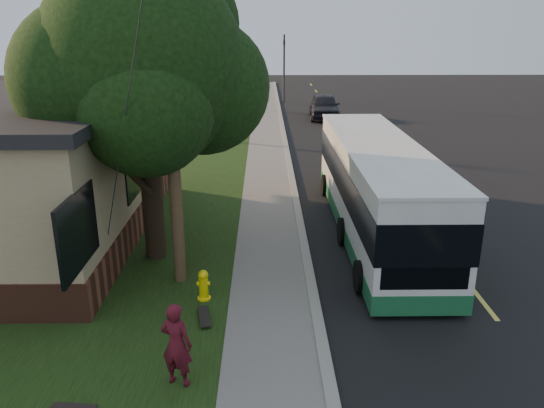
{
  "coord_description": "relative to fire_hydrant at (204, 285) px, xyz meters",
  "views": [
    {
      "loc": [
        -1.15,
        -11.19,
        6.22
      ],
      "look_at": [
        -0.95,
        2.76,
        1.5
      ],
      "focal_mm": 35.0,
      "sensor_mm": 36.0,
      "label": 1
    }
  ],
  "objects": [
    {
      "name": "bare_tree_near",
      "position": [
        -0.9,
        18.0,
        1.72
      ],
      "size": [
        1.38,
        1.21,
        4.31
      ],
      "color": "black",
      "rests_on": "grass_verge"
    },
    {
      "name": "skateboarder",
      "position": [
        -0.12,
        -3.11,
        0.44
      ],
      "size": [
        0.68,
        0.55,
        1.61
      ],
      "primitive_type": "imported",
      "rotation": [
        0.0,
        0.0,
        2.82
      ],
      "color": "#4E0F1A",
      "rests_on": "grass_verge"
    },
    {
      "name": "traffic_signal",
      "position": [
        3.1,
        34.0,
        2.73
      ],
      "size": [
        0.18,
        0.22,
        5.5
      ],
      "color": "#2D2D30",
      "rests_on": "ground"
    },
    {
      "name": "distant_car",
      "position": [
        5.65,
        25.97,
        0.42
      ],
      "size": [
        2.26,
        5.08,
        1.7
      ],
      "primitive_type": "imported",
      "rotation": [
        0.0,
        0.0,
        -0.05
      ],
      "color": "black",
      "rests_on": "ground"
    },
    {
      "name": "fire_hydrant",
      "position": [
        0.0,
        0.0,
        0.0
      ],
      "size": [
        0.32,
        0.32,
        0.74
      ],
      "color": "yellow",
      "rests_on": "grass_verge"
    },
    {
      "name": "grass_verge",
      "position": [
        -1.9,
        10.0,
        -0.4
      ],
      "size": [
        5.0,
        80.0,
        0.07
      ],
      "primitive_type": "cube",
      "color": "black",
      "rests_on": "ground"
    },
    {
      "name": "dumpster",
      "position": [
        -6.66,
        6.03,
        0.31
      ],
      "size": [
        1.61,
        1.29,
        1.4
      ],
      "color": "#13311D",
      "rests_on": "building_lot"
    },
    {
      "name": "skateboard_main",
      "position": [
        0.1,
        -0.92,
        -0.3
      ],
      "size": [
        0.4,
        0.93,
        0.09
      ],
      "color": "black",
      "rests_on": "grass_verge"
    },
    {
      "name": "sidewalk",
      "position": [
        1.6,
        10.0,
        -0.39
      ],
      "size": [
        2.0,
        80.0,
        0.08
      ],
      "primitive_type": "cube",
      "color": "slate",
      "rests_on": "ground"
    },
    {
      "name": "utility_pole",
      "position": [
        -0.71,
        0.99,
        4.2
      ],
      "size": [
        2.86,
        3.21,
        9.07
      ],
      "color": "#473321",
      "rests_on": "ground"
    },
    {
      "name": "curb",
      "position": [
        2.6,
        10.0,
        -0.37
      ],
      "size": [
        0.25,
        80.0,
        0.12
      ],
      "primitive_type": "cube",
      "color": "gray",
      "rests_on": "ground"
    },
    {
      "name": "road",
      "position": [
        6.6,
        10.0,
        -0.43
      ],
      "size": [
        8.0,
        80.0,
        0.01
      ],
      "primitive_type": "cube",
      "color": "black",
      "rests_on": "ground"
    },
    {
      "name": "leafy_tree",
      "position": [
        -1.57,
        2.65,
        4.73
      ],
      "size": [
        6.3,
        6.0,
        7.8
      ],
      "color": "black",
      "rests_on": "grass_verge"
    },
    {
      "name": "transit_bus",
      "position": [
        4.88,
        4.3,
        1.11
      ],
      "size": [
        2.46,
        10.68,
        2.89
      ],
      "color": "silver",
      "rests_on": "ground"
    },
    {
      "name": "skateboard_spare",
      "position": [
        -1.78,
        -3.82,
        -0.31
      ],
      "size": [
        0.79,
        0.27,
        0.07
      ],
      "color": "black",
      "rests_on": "grass_verge"
    },
    {
      "name": "bare_tree_far",
      "position": [
        -0.4,
        30.0,
        1.57
      ],
      "size": [
        1.38,
        1.21,
        4.03
      ],
      "color": "black",
      "rests_on": "grass_verge"
    },
    {
      "name": "ground",
      "position": [
        2.6,
        0.0,
        -0.43
      ],
      "size": [
        120.0,
        120.0,
        0.0
      ],
      "primitive_type": "plane",
      "color": "black",
      "rests_on": "ground"
    }
  ]
}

